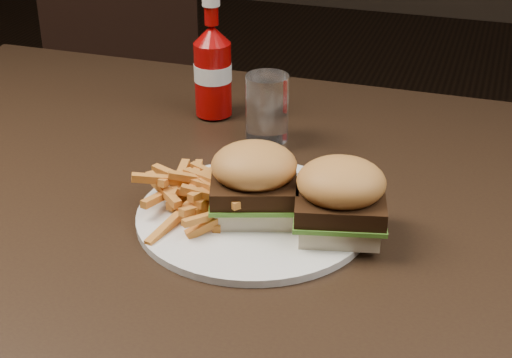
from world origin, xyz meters
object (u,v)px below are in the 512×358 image
(dining_table, at_px, (222,195))
(plate, at_px, (253,216))
(tumbler, at_px, (267,108))
(chair_far, at_px, (138,119))
(ketchup_bottle, at_px, (213,79))

(dining_table, height_order, plate, plate)
(dining_table, height_order, tumbler, tumbler)
(dining_table, bearing_deg, plate, -48.44)
(dining_table, relative_size, chair_far, 3.33)
(tumbler, bearing_deg, ketchup_bottle, 147.11)
(plate, relative_size, ketchup_bottle, 2.48)
(plate, relative_size, tumbler, 2.93)
(chair_far, height_order, tumbler, tumbler)
(dining_table, distance_m, tumbler, 0.15)
(dining_table, distance_m, chair_far, 1.02)
(chair_far, bearing_deg, ketchup_bottle, 107.48)
(chair_far, relative_size, ketchup_bottle, 3.21)
(dining_table, bearing_deg, chair_far, 123.50)
(dining_table, xyz_separation_m, chair_far, (-0.54, 0.81, -0.30))
(chair_far, height_order, plate, plate)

